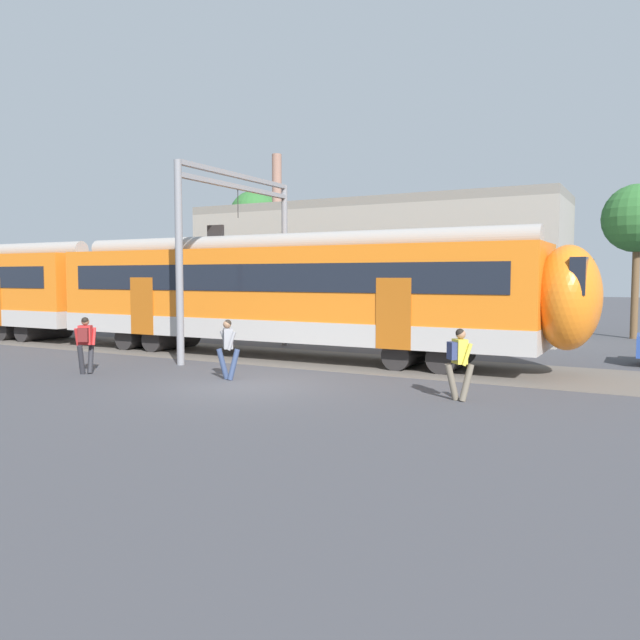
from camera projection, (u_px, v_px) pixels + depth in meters
The scene contains 9 objects.
ground_plane at pixel (246, 386), 16.14m from camera, with size 160.00×160.00×0.00m, color #424247.
track_bed at pixel (65, 341), 27.26m from camera, with size 80.00×4.40×0.01m, color #605951.
pedestrian_red at pixel (85, 340), 18.10m from camera, with size 0.50×0.71×1.67m.
pedestrian_grey at pixel (228, 345), 17.10m from camera, with size 0.69×0.45×1.67m.
pedestrian_yellow at pixel (459, 358), 14.19m from camera, with size 0.69×0.50×1.67m.
catenary_gantry at pixel (238, 236), 22.54m from camera, with size 0.24×6.64×6.53m.
background_building at pixel (370, 269), 30.38m from camera, with size 17.90×5.00×9.20m.
street_tree_right at pixel (638, 219), 28.04m from camera, with size 3.07×3.07×6.99m.
street_tree_left at pixel (255, 217), 37.79m from camera, with size 3.09×3.09×8.02m.
Camera 1 is at (9.26, -13.16, 2.85)m, focal length 35.00 mm.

